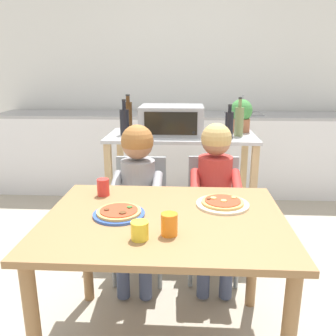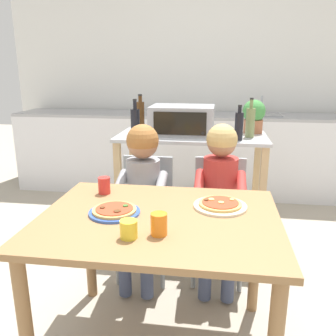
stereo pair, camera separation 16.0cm
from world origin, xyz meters
name	(u,v)px [view 1 (the left image)]	position (x,y,z in m)	size (l,w,h in m)	color
ground_plane	(174,243)	(0.00, 1.14, 0.00)	(11.36, 11.36, 0.00)	#A89E8C
back_wall_tiled	(180,72)	(0.00, 2.90, 1.35)	(4.59, 0.12, 2.70)	white
kitchen_counter	(179,153)	(0.00, 2.49, 0.45)	(4.13, 0.60, 1.10)	silver
kitchen_island_cart	(181,171)	(0.05, 1.23, 0.60)	(1.16, 0.56, 0.90)	#B7BABF
toaster_oven	(172,120)	(-0.02, 1.24, 1.01)	(0.49, 0.37, 0.22)	#999BA0
bottle_squat_spirits	(229,125)	(0.40, 1.07, 1.01)	(0.06, 0.06, 0.25)	black
bottle_tall_green_wine	(128,115)	(-0.39, 1.41, 1.02)	(0.07, 0.07, 0.30)	#4C2D14
bottle_dark_olive_oil	(239,121)	(0.49, 1.20, 1.02)	(0.07, 0.07, 0.29)	olive
bottle_slim_sauce	(124,121)	(-0.39, 1.20, 1.01)	(0.07, 0.07, 0.27)	black
potted_herb_plant	(241,115)	(0.53, 1.39, 1.04)	(0.18, 0.18, 0.26)	#9E5B3D
dining_table	(164,238)	(0.00, 0.00, 0.63)	(1.12, 0.87, 0.74)	olive
dining_chair_left	(140,208)	(-0.21, 0.71, 0.48)	(0.36, 0.36, 0.81)	gray
dining_chair_right	(213,208)	(0.28, 0.74, 0.48)	(0.36, 0.36, 0.81)	gray
child_in_grey_shirt	(137,185)	(-0.21, 0.60, 0.69)	(0.32, 0.42, 1.05)	#424C6B
child_in_red_shirt	(215,186)	(0.28, 0.63, 0.68)	(0.32, 0.42, 1.05)	#424C6B
pizza_plate_blue_rimmed	(119,213)	(-0.21, 0.00, 0.75)	(0.24, 0.24, 0.03)	#3356B7
pizza_plate_cream	(222,203)	(0.28, 0.15, 0.75)	(0.26, 0.26, 0.03)	beige
drinking_cup_yellow	(140,231)	(-0.08, -0.23, 0.78)	(0.07, 0.07, 0.08)	yellow
drinking_cup_orange	(169,224)	(0.03, -0.19, 0.78)	(0.07, 0.07, 0.09)	orange
drinking_cup_red	(103,187)	(-0.35, 0.27, 0.78)	(0.07, 0.07, 0.09)	red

